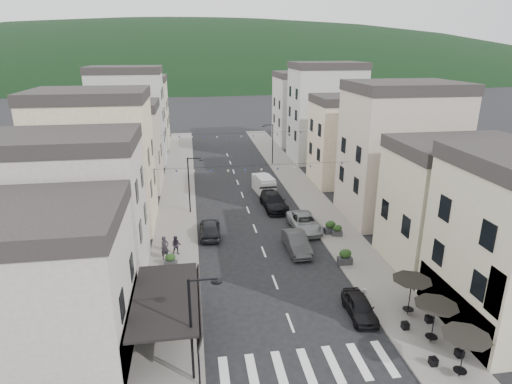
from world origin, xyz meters
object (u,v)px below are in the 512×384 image
(parked_car_c, at_px, (304,222))
(parked_car_e, at_px, (210,228))
(parked_car_b, at_px, (297,243))
(parked_car_d, at_px, (274,201))
(parked_car_a, at_px, (360,307))
(delivery_van, at_px, (264,185))
(pedestrian_a, at_px, (165,248))
(pedestrian_b, at_px, (176,245))

(parked_car_c, bearing_deg, parked_car_e, 178.75)
(parked_car_b, distance_m, parked_car_d, 10.28)
(parked_car_c, distance_m, parked_car_d, 6.28)
(parked_car_a, height_order, parked_car_c, parked_car_c)
(parked_car_b, distance_m, delivery_van, 15.59)
(parked_car_e, bearing_deg, parked_car_c, -177.26)
(parked_car_a, bearing_deg, pedestrian_a, 145.14)
(parked_car_b, bearing_deg, parked_car_a, -80.28)
(parked_car_b, xyz_separation_m, parked_car_c, (1.80, 4.27, -0.03))
(parked_car_a, bearing_deg, parked_car_d, 97.43)
(parked_car_c, xyz_separation_m, delivery_van, (-1.97, 11.32, 0.29))
(parked_car_c, bearing_deg, pedestrian_b, -165.12)
(parked_car_c, relative_size, pedestrian_b, 3.28)
(parked_car_e, distance_m, delivery_van, 13.37)
(parked_car_d, bearing_deg, parked_car_e, -142.17)
(parked_car_b, bearing_deg, pedestrian_a, 178.95)
(parked_car_b, height_order, parked_car_e, parked_car_e)
(parked_car_a, bearing_deg, delivery_van, 96.72)
(parked_car_e, bearing_deg, parked_car_d, -137.31)
(delivery_van, bearing_deg, parked_car_d, -95.14)
(parked_car_a, height_order, parked_car_e, parked_car_e)
(parked_car_c, bearing_deg, pedestrian_a, -163.49)
(parked_car_c, xyz_separation_m, parked_car_d, (-1.80, 6.01, 0.07))
(parked_car_b, xyz_separation_m, pedestrian_a, (-10.97, 0.04, 0.32))
(delivery_van, distance_m, pedestrian_b, 17.89)
(parked_car_b, bearing_deg, parked_car_e, 148.77)
(parked_car_d, distance_m, parked_car_e, 9.39)
(parked_car_c, distance_m, delivery_van, 11.49)
(parked_car_b, distance_m, pedestrian_a, 10.98)
(parked_car_d, xyz_separation_m, delivery_van, (-0.17, 5.30, 0.22))
(parked_car_b, distance_m, parked_car_c, 4.64)
(parked_car_d, xyz_separation_m, pedestrian_b, (-10.09, -9.58, 0.12))
(parked_car_a, distance_m, delivery_van, 25.30)
(delivery_van, height_order, pedestrian_b, delivery_van)
(parked_car_d, height_order, parked_car_e, parked_car_d)
(parked_car_b, distance_m, pedestrian_b, 10.12)
(parked_car_c, height_order, parked_car_e, parked_car_e)
(parked_car_b, height_order, delivery_van, delivery_van)
(parked_car_a, xyz_separation_m, parked_car_c, (0.00, 13.91, 0.09))
(parked_car_a, distance_m, parked_car_b, 9.80)
(parked_car_a, xyz_separation_m, parked_car_b, (-1.80, 9.63, 0.12))
(parked_car_a, relative_size, parked_car_d, 0.68)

